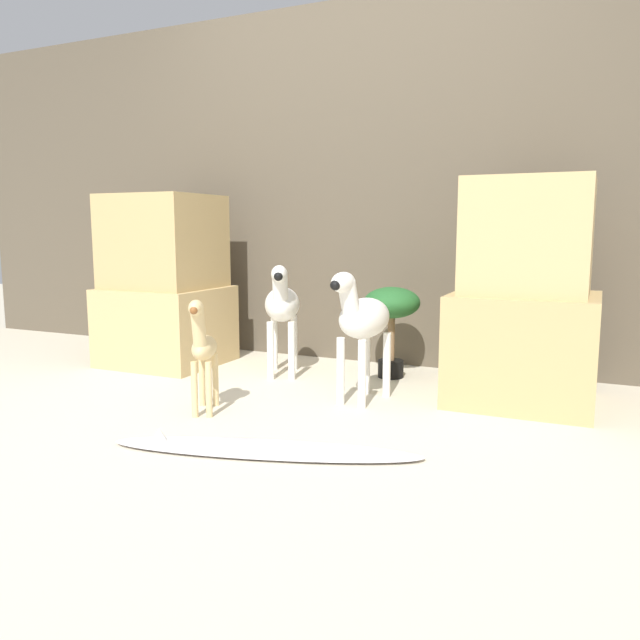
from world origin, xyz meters
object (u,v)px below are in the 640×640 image
object	(u,v)px
zebra_right	(362,320)
potted_palm_front	(392,310)
giraffe_figurine	(203,347)
zebra_left	(282,306)
surfboard	(262,448)

from	to	relation	value
zebra_right	potted_palm_front	world-z (taller)	zebra_right
zebra_right	giraffe_figurine	bearing A→B (deg)	-140.90
giraffe_figurine	potted_palm_front	world-z (taller)	giraffe_figurine
potted_palm_front	zebra_left	bearing A→B (deg)	-159.66
zebra_left	potted_palm_front	distance (m)	0.62
zebra_right	surfboard	size ratio (longest dim) A/B	0.53
giraffe_figurine	surfboard	size ratio (longest dim) A/B	0.44
zebra_right	potted_palm_front	distance (m)	0.55
zebra_left	potted_palm_front	bearing A→B (deg)	20.34
surfboard	potted_palm_front	bearing A→B (deg)	87.14
potted_palm_front	giraffe_figurine	bearing A→B (deg)	-118.62
giraffe_figurine	surfboard	world-z (taller)	giraffe_figurine
surfboard	zebra_right	bearing A→B (deg)	83.33
potted_palm_front	surfboard	distance (m)	1.41
zebra_right	potted_palm_front	xyz separation A→B (m)	(-0.03, 0.55, -0.02)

